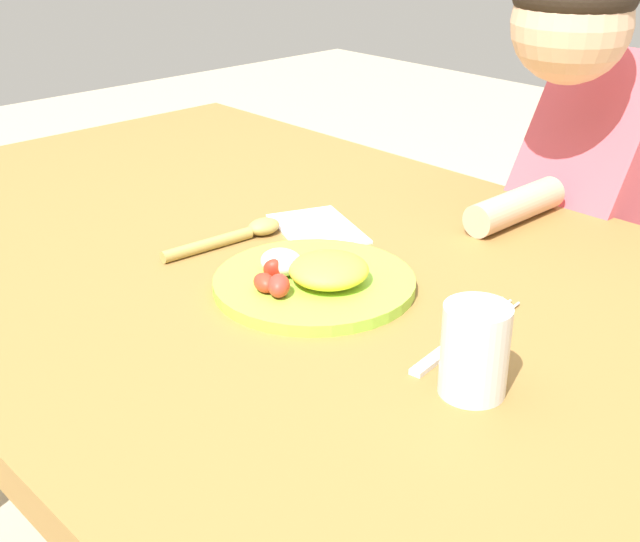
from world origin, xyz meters
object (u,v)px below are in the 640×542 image
Objects in this scene: drinking_cup at (475,350)px; spoon at (237,235)px; plate at (314,279)px; fork at (467,334)px; person at (579,267)px.

spoon is at bearing 171.58° from drinking_cup.
plate is 0.20m from fork.
fork is at bearing 129.87° from drinking_cup.
spoon is at bearing 172.01° from plate.
plate is at bearing 171.30° from drinking_cup.
fork is 0.19× the size of person.
plate reaches higher than fork.
fork is at bearing -83.21° from spoon.
drinking_cup is at bearing -94.40° from spoon.
plate is 0.59m from person.
fork is 2.26× the size of drinking_cup.
person is (0.21, 0.54, -0.15)m from spoon.
drinking_cup is 0.08× the size of person.
plate is 0.27m from drinking_cup.
spoon is 0.45m from drinking_cup.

